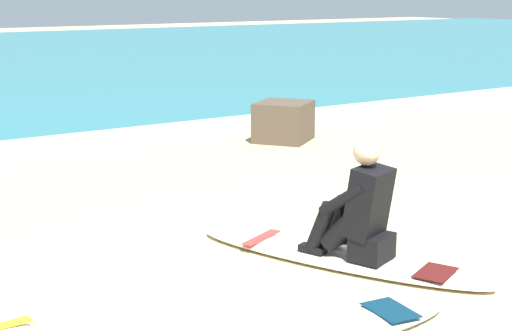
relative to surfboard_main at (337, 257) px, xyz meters
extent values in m
plane|color=#CCB584|center=(0.06, -0.80, -0.04)|extent=(80.00, 80.00, 0.00)
cube|color=white|center=(0.06, 5.52, 0.02)|extent=(80.00, 0.90, 0.11)
ellipsoid|color=#EFE5C6|center=(0.00, 0.00, 0.00)|extent=(1.49, 2.53, 0.07)
cube|color=red|center=(-0.29, 0.65, 0.04)|extent=(0.48, 0.28, 0.01)
cube|color=#4A1311|center=(0.32, -0.74, 0.04)|extent=(0.43, 0.37, 0.01)
cube|color=black|center=(0.12, -0.27, 0.14)|extent=(0.39, 0.35, 0.20)
cylinder|color=black|center=(-0.04, -0.13, 0.29)|extent=(0.28, 0.43, 0.43)
cylinder|color=black|center=(-0.12, 0.06, 0.26)|extent=(0.20, 0.28, 0.42)
cube|color=black|center=(-0.15, 0.12, 0.07)|extent=(0.17, 0.24, 0.05)
cylinder|color=black|center=(0.15, -0.06, 0.29)|extent=(0.28, 0.43, 0.43)
cylinder|color=black|center=(0.09, 0.14, 0.26)|extent=(0.20, 0.28, 0.42)
cube|color=black|center=(0.07, 0.20, 0.07)|extent=(0.17, 0.24, 0.05)
cube|color=black|center=(0.10, -0.23, 0.49)|extent=(0.42, 0.39, 0.57)
sphere|color=beige|center=(0.09, -0.20, 0.88)|extent=(0.21, 0.21, 0.21)
cylinder|color=black|center=(-0.08, -0.14, 0.52)|extent=(0.22, 0.40, 0.31)
cylinder|color=black|center=(0.18, -0.04, 0.52)|extent=(0.22, 0.40, 0.31)
cube|color=#0A2C40|center=(-0.43, -1.06, 0.04)|extent=(0.28, 0.39, 0.01)
cube|color=brown|center=(2.56, 4.29, 0.24)|extent=(1.03, 1.02, 0.56)
camera|label=1|loc=(-3.76, -4.47, 2.08)|focal=54.17mm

